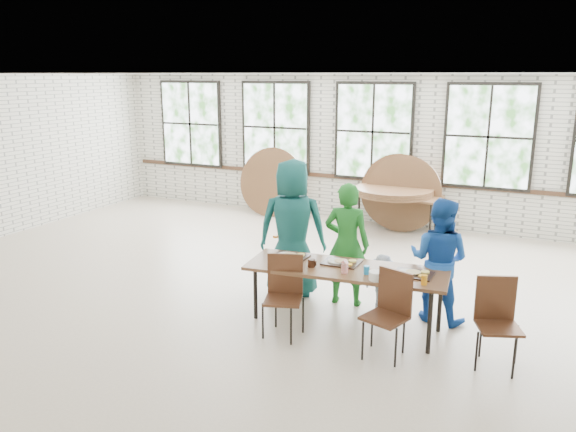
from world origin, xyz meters
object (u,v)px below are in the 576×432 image
at_px(chair_near_left, 284,288).
at_px(storage_table, 394,197).
at_px(dining_table, 346,272).
at_px(chair_near_right, 390,306).

distance_m(chair_near_left, storage_table, 4.91).
bearing_deg(storage_table, chair_near_left, -87.15).
bearing_deg(dining_table, storage_table, 91.70).
bearing_deg(chair_near_right, dining_table, 162.33).
bearing_deg(chair_near_right, chair_near_left, -161.31).
xyz_separation_m(chair_near_right, storage_table, (-1.26, 4.90, 0.13)).
relative_size(dining_table, chair_near_left, 2.60).
height_order(chair_near_left, storage_table, chair_near_left).
distance_m(dining_table, storage_table, 4.45).
relative_size(chair_near_right, storage_table, 0.52).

